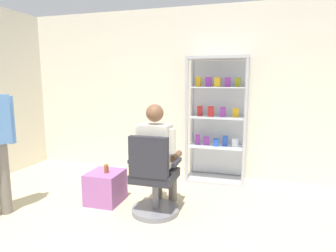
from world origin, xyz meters
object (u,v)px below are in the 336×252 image
object	(u,v)px
office_chair	(154,182)
storage_crate	(106,187)
tea_glass	(106,169)
seated_shopkeeper	(158,152)
display_cabinet_main	(217,119)

from	to	relation	value
office_chair	storage_crate	bearing A→B (deg)	166.79
tea_glass	office_chair	bearing A→B (deg)	-12.31
office_chair	storage_crate	world-z (taller)	office_chair
office_chair	storage_crate	xyz separation A→B (m)	(-0.71, 0.17, -0.19)
seated_shopkeeper	storage_crate	bearing A→B (deg)	179.66
seated_shopkeeper	tea_glass	distance (m)	0.73
display_cabinet_main	office_chair	size ratio (longest dim) A/B	1.98
display_cabinet_main	office_chair	bearing A→B (deg)	-110.23
office_chair	tea_glass	distance (m)	0.70
storage_crate	display_cabinet_main	bearing A→B (deg)	45.76
seated_shopkeeper	tea_glass	size ratio (longest dim) A/B	12.36
display_cabinet_main	tea_glass	size ratio (longest dim) A/B	18.21
office_chair	storage_crate	distance (m)	0.76
office_chair	seated_shopkeeper	size ratio (longest dim) A/B	0.74
display_cabinet_main	seated_shopkeeper	bearing A→B (deg)	-112.51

